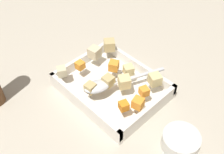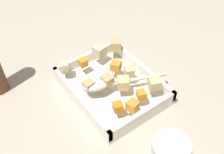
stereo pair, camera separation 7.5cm
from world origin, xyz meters
TOP-DOWN VIEW (x-y plane):
  - ground_plane at (0.00, 0.00)m, footprint 4.00×4.00m
  - baking_dish at (0.01, 0.02)m, footprint 0.28×0.23m
  - carrot_chunk_corner_se at (-0.01, 0.05)m, footprint 0.04×0.04m
  - carrot_chunk_corner_sw at (0.11, 0.04)m, footprint 0.03×0.03m
  - carrot_chunk_corner_nw at (0.11, -0.03)m, footprint 0.03×0.03m
  - carrot_chunk_corner_ne at (0.13, 0.00)m, footprint 0.03×0.03m
  - carrot_chunk_far_left at (-0.08, -0.01)m, footprint 0.02×0.02m
  - potato_chunk_back_center at (0.01, -0.05)m, footprint 0.03×0.03m
  - potato_chunk_near_right at (0.11, 0.09)m, footprint 0.04×0.04m
  - potato_chunk_heap_side at (0.02, -0.00)m, footprint 0.03×0.03m
  - potato_chunk_center at (-0.09, 0.11)m, footprint 0.05×0.05m
  - potato_chunk_mid_left at (0.05, 0.03)m, footprint 0.04×0.04m
  - potato_chunk_under_handle at (0.03, 0.07)m, footprint 0.04×0.04m
  - potato_chunk_mid_right at (-0.09, 0.05)m, footprint 0.04×0.04m
  - potato_chunk_rim_edge at (-0.10, -0.07)m, footprint 0.03×0.03m
  - serving_spoon at (0.02, -0.02)m, footprint 0.11×0.23m
  - small_prep_bowl at (0.26, 0.01)m, footprint 0.09×0.09m

SIDE VIEW (x-z plane):
  - ground_plane at x=0.00m, z-range 0.00..0.00m
  - baking_dish at x=0.01m, z-range -0.01..0.04m
  - small_prep_bowl at x=0.26m, z-range 0.00..0.04m
  - serving_spoon at x=0.02m, z-range 0.05..0.07m
  - carrot_chunk_corner_nw at x=0.11m, z-range 0.05..0.07m
  - carrot_chunk_corner_sw at x=0.11m, z-range 0.05..0.07m
  - carrot_chunk_far_left at x=-0.08m, z-range 0.05..0.07m
  - potato_chunk_back_center at x=0.01m, z-range 0.05..0.07m
  - potato_chunk_rim_edge at x=-0.10m, z-range 0.05..0.07m
  - carrot_chunk_corner_ne at x=0.13m, z-range 0.05..0.07m
  - potato_chunk_under_handle at x=0.03m, z-range 0.05..0.07m
  - carrot_chunk_corner_se at x=-0.01m, z-range 0.05..0.07m
  - potato_chunk_heap_side at x=0.02m, z-range 0.05..0.08m
  - potato_chunk_near_right at x=0.11m, z-range 0.05..0.08m
  - potato_chunk_mid_left at x=0.05m, z-range 0.05..0.08m
  - potato_chunk_mid_right at x=-0.09m, z-range 0.05..0.08m
  - potato_chunk_center at x=-0.09m, z-range 0.05..0.08m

